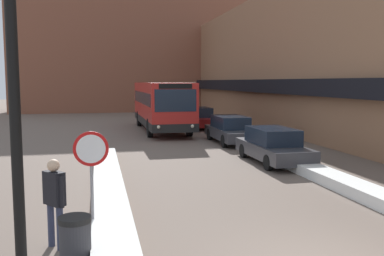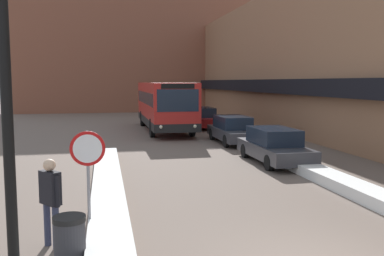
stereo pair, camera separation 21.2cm
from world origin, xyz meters
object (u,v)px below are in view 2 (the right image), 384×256
city_bus (165,105)px  parked_car_front (274,146)px  stop_sign (88,160)px  trash_bin (70,242)px  street_lamp (25,31)px  parked_car_middle (233,130)px  pedestrian (50,195)px  parked_car_back (201,118)px

city_bus → parked_car_front: size_ratio=2.40×
stop_sign → trash_bin: size_ratio=2.40×
city_bus → street_lamp: bearing=-102.7°
stop_sign → street_lamp: 3.92m
parked_car_front → street_lamp: size_ratio=0.70×
city_bus → parked_car_middle: bearing=-67.3°
city_bus → street_lamp: street_lamp is taller
parked_car_front → pedestrian: bearing=-136.0°
stop_sign → trash_bin: bearing=-99.5°
city_bus → street_lamp: size_ratio=1.68×
parked_car_middle → street_lamp: size_ratio=0.71×
stop_sign → pedestrian: (-0.72, -0.66, -0.56)m
trash_bin → pedestrian: bearing=112.6°
parked_car_front → pedestrian: 11.05m
parked_car_back → street_lamp: (-7.92, -23.54, 3.31)m
city_bus → parked_car_middle: (2.81, -6.72, -1.05)m
parked_car_back → trash_bin: 23.46m
city_bus → stop_sign: size_ratio=4.83×
parked_car_middle → stop_sign: size_ratio=2.05×
stop_sign → pedestrian: 1.13m
parked_car_back → stop_sign: size_ratio=1.95×
parked_car_middle → pedestrian: 15.66m
parked_car_front → trash_bin: size_ratio=4.83×
parked_car_back → pedestrian: 22.63m
street_lamp → trash_bin: bearing=72.9°
street_lamp → pedestrian: size_ratio=3.61×
parked_car_back → stop_sign: stop_sign is taller
street_lamp → parked_car_back: bearing=71.4°
pedestrian → trash_bin: bearing=-15.3°
parked_car_middle → pedestrian: bearing=-120.5°
parked_car_back → pedestrian: bearing=-110.6°
stop_sign → parked_car_back: bearing=70.6°
street_lamp → pedestrian: bearing=90.7°
parked_car_middle → pedestrian: (-7.95, -13.49, 0.35)m
city_bus → parked_car_back: bearing=19.0°
parked_car_back → street_lamp: street_lamp is taller
parked_car_back → parked_car_front: bearing=-90.0°
parked_car_front → parked_car_back: bearing=90.0°
city_bus → pedestrian: (-5.14, -20.21, -0.70)m
city_bus → stop_sign: city_bus is taller
city_bus → pedestrian: bearing=-104.3°
parked_car_front → trash_bin: bearing=-130.8°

